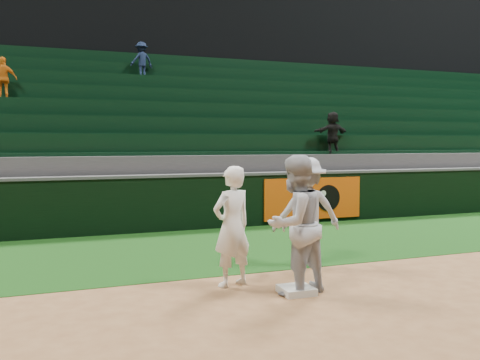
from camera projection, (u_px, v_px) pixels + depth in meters
name	position (u px, v px, depth m)	size (l,w,h in m)	color
ground	(299.00, 287.00, 7.23)	(70.00, 70.00, 0.00)	brown
foul_grass	(224.00, 246.00, 10.02)	(36.00, 4.20, 0.01)	black
upper_deck	(112.00, 49.00, 23.03)	(40.00, 12.00, 12.00)	black
first_base	(296.00, 290.00, 6.89)	(0.41, 0.41, 0.09)	silver
first_baseman	(232.00, 226.00, 7.22)	(0.60, 0.39, 1.64)	white
baserunner	(295.00, 225.00, 6.85)	(0.87, 0.68, 1.79)	#AAADB5
base_coach	(307.00, 211.00, 8.45)	(1.10, 0.63, 1.71)	#A3A6B1
field_wall	(193.00, 201.00, 12.03)	(36.00, 0.45, 1.25)	black
stadium_seating	(155.00, 151.00, 15.45)	(36.00, 5.95, 5.01)	#38383A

